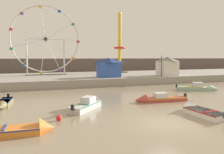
{
  "coord_description": "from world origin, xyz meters",
  "views": [
    {
      "loc": [
        -8.67,
        -12.8,
        4.64
      ],
      "look_at": [
        0.63,
        12.91,
        2.2
      ],
      "focal_mm": 34.88,
      "sensor_mm": 36.0,
      "label": 1
    }
  ],
  "objects_px": {
    "motorboat_white_red_stripe": "(197,111)",
    "carnival_booth_blue_tent": "(109,67)",
    "motorboat_pale_grey": "(90,104)",
    "motorboat_seafoam": "(200,88)",
    "carnival_booth_white_ticket": "(167,66)",
    "mooring_buoy_orange": "(59,118)",
    "motorboat_orange_hull": "(26,130)",
    "motorboat_olive_wood": "(4,103)",
    "ferris_wheel_white_frame": "(46,40)",
    "motorboat_faded_red": "(157,99)",
    "drop_tower_yellow_tower": "(120,48)",
    "promenade_lamp_far": "(162,62)"
  },
  "relations": [
    {
      "from": "motorboat_white_red_stripe",
      "to": "drop_tower_yellow_tower",
      "type": "distance_m",
      "value": 32.96
    },
    {
      "from": "motorboat_faded_red",
      "to": "motorboat_pale_grey",
      "type": "bearing_deg",
      "value": 9.58
    },
    {
      "from": "motorboat_white_red_stripe",
      "to": "carnival_booth_blue_tent",
      "type": "xyz_separation_m",
      "value": [
        -0.44,
        21.35,
        2.77
      ]
    },
    {
      "from": "carnival_booth_blue_tent",
      "to": "motorboat_faded_red",
      "type": "bearing_deg",
      "value": -87.52
    },
    {
      "from": "ferris_wheel_white_frame",
      "to": "motorboat_white_red_stripe",
      "type": "bearing_deg",
      "value": -71.16
    },
    {
      "from": "motorboat_olive_wood",
      "to": "ferris_wheel_white_frame",
      "type": "bearing_deg",
      "value": 170.65
    },
    {
      "from": "motorboat_pale_grey",
      "to": "promenade_lamp_far",
      "type": "distance_m",
      "value": 22.16
    },
    {
      "from": "carnival_booth_white_ticket",
      "to": "drop_tower_yellow_tower",
      "type": "bearing_deg",
      "value": 118.18
    },
    {
      "from": "carnival_booth_blue_tent",
      "to": "carnival_booth_white_ticket",
      "type": "height_order",
      "value": "carnival_booth_white_ticket"
    },
    {
      "from": "motorboat_olive_wood",
      "to": "ferris_wheel_white_frame",
      "type": "xyz_separation_m",
      "value": [
        5.14,
        21.8,
        7.77
      ]
    },
    {
      "from": "motorboat_seafoam",
      "to": "promenade_lamp_far",
      "type": "xyz_separation_m",
      "value": [
        -0.73,
        8.9,
        3.54
      ]
    },
    {
      "from": "motorboat_white_red_stripe",
      "to": "ferris_wheel_white_frame",
      "type": "bearing_deg",
      "value": 15.66
    },
    {
      "from": "motorboat_seafoam",
      "to": "motorboat_orange_hull",
      "type": "height_order",
      "value": "motorboat_seafoam"
    },
    {
      "from": "ferris_wheel_white_frame",
      "to": "drop_tower_yellow_tower",
      "type": "xyz_separation_m",
      "value": [
        16.14,
        1.44,
        -1.16
      ]
    },
    {
      "from": "ferris_wheel_white_frame",
      "to": "drop_tower_yellow_tower",
      "type": "bearing_deg",
      "value": 5.11
    },
    {
      "from": "ferris_wheel_white_frame",
      "to": "motorboat_faded_red",
      "type": "bearing_deg",
      "value": -68.44
    },
    {
      "from": "drop_tower_yellow_tower",
      "to": "mooring_buoy_orange",
      "type": "distance_m",
      "value": 35.05
    },
    {
      "from": "mooring_buoy_orange",
      "to": "motorboat_olive_wood",
      "type": "bearing_deg",
      "value": 123.21
    },
    {
      "from": "motorboat_orange_hull",
      "to": "motorboat_olive_wood",
      "type": "relative_size",
      "value": 0.99
    },
    {
      "from": "motorboat_seafoam",
      "to": "motorboat_pale_grey",
      "type": "distance_m",
      "value": 18.22
    },
    {
      "from": "motorboat_seafoam",
      "to": "ferris_wheel_white_frame",
      "type": "distance_m",
      "value": 29.26
    },
    {
      "from": "motorboat_orange_hull",
      "to": "drop_tower_yellow_tower",
      "type": "height_order",
      "value": "drop_tower_yellow_tower"
    },
    {
      "from": "motorboat_pale_grey",
      "to": "motorboat_seafoam",
      "type": "bearing_deg",
      "value": -31.3
    },
    {
      "from": "ferris_wheel_white_frame",
      "to": "mooring_buoy_orange",
      "type": "relative_size",
      "value": 30.64
    },
    {
      "from": "drop_tower_yellow_tower",
      "to": "carnival_booth_white_ticket",
      "type": "xyz_separation_m",
      "value": [
        5.28,
        -11.02,
        -3.77
      ]
    },
    {
      "from": "motorboat_white_red_stripe",
      "to": "mooring_buoy_orange",
      "type": "xyz_separation_m",
      "value": [
        -11.07,
        1.76,
        -0.02
      ]
    },
    {
      "from": "carnival_booth_white_ticket",
      "to": "motorboat_pale_grey",
      "type": "bearing_deg",
      "value": -137.9
    },
    {
      "from": "motorboat_olive_wood",
      "to": "carnival_booth_blue_tent",
      "type": "bearing_deg",
      "value": 134.39
    },
    {
      "from": "carnival_booth_blue_tent",
      "to": "carnival_booth_white_ticket",
      "type": "bearing_deg",
      "value": -0.26
    },
    {
      "from": "motorboat_seafoam",
      "to": "drop_tower_yellow_tower",
      "type": "distance_m",
      "value": 22.76
    },
    {
      "from": "motorboat_faded_red",
      "to": "mooring_buoy_orange",
      "type": "distance_m",
      "value": 11.17
    },
    {
      "from": "ferris_wheel_white_frame",
      "to": "promenade_lamp_far",
      "type": "xyz_separation_m",
      "value": [
        19.16,
        -11.13,
        -4.16
      ]
    },
    {
      "from": "ferris_wheel_white_frame",
      "to": "mooring_buoy_orange",
      "type": "bearing_deg",
      "value": -91.45
    },
    {
      "from": "motorboat_seafoam",
      "to": "motorboat_orange_hull",
      "type": "bearing_deg",
      "value": -124.46
    },
    {
      "from": "drop_tower_yellow_tower",
      "to": "motorboat_white_red_stripe",
      "type": "bearing_deg",
      "value": -100.35
    },
    {
      "from": "motorboat_pale_grey",
      "to": "carnival_booth_white_ticket",
      "type": "height_order",
      "value": "carnival_booth_white_ticket"
    },
    {
      "from": "motorboat_seafoam",
      "to": "carnival_booth_white_ticket",
      "type": "distance_m",
      "value": 10.92
    },
    {
      "from": "ferris_wheel_white_frame",
      "to": "promenade_lamp_far",
      "type": "height_order",
      "value": "ferris_wheel_white_frame"
    },
    {
      "from": "motorboat_orange_hull",
      "to": "mooring_buoy_orange",
      "type": "xyz_separation_m",
      "value": [
        2.21,
        2.11,
        -0.03
      ]
    },
    {
      "from": "motorboat_faded_red",
      "to": "ferris_wheel_white_frame",
      "type": "distance_m",
      "value": 27.81
    },
    {
      "from": "motorboat_orange_hull",
      "to": "carnival_booth_blue_tent",
      "type": "height_order",
      "value": "carnival_booth_blue_tent"
    },
    {
      "from": "motorboat_pale_grey",
      "to": "motorboat_white_red_stripe",
      "type": "height_order",
      "value": "motorboat_pale_grey"
    },
    {
      "from": "motorboat_white_red_stripe",
      "to": "motorboat_olive_wood",
      "type": "bearing_deg",
      "value": 58.02
    },
    {
      "from": "motorboat_white_red_stripe",
      "to": "ferris_wheel_white_frame",
      "type": "distance_m",
      "value": 32.97
    },
    {
      "from": "motorboat_faded_red",
      "to": "ferris_wheel_white_frame",
      "type": "xyz_separation_m",
      "value": [
        -9.81,
        24.83,
        7.76
      ]
    },
    {
      "from": "motorboat_olive_wood",
      "to": "carnival_booth_blue_tent",
      "type": "distance_m",
      "value": 19.97
    },
    {
      "from": "motorboat_orange_hull",
      "to": "promenade_lamp_far",
      "type": "height_order",
      "value": "promenade_lamp_far"
    },
    {
      "from": "motorboat_seafoam",
      "to": "motorboat_faded_red",
      "type": "bearing_deg",
      "value": -123.95
    },
    {
      "from": "motorboat_olive_wood",
      "to": "motorboat_faded_red",
      "type": "height_order",
      "value": "motorboat_faded_red"
    },
    {
      "from": "carnival_booth_white_ticket",
      "to": "mooring_buoy_orange",
      "type": "xyz_separation_m",
      "value": [
        -22.14,
        -18.97,
        -2.89
      ]
    }
  ]
}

